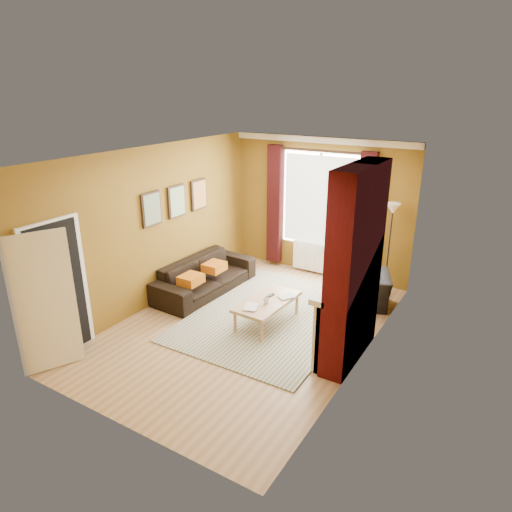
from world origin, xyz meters
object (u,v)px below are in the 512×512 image
wicker_stool (333,284)px  armchair (361,290)px  sofa (205,276)px  floor_lamp (391,223)px  coffee_table (267,303)px

wicker_stool → armchair: bearing=-16.9°
sofa → floor_lamp: bearing=-58.2°
armchair → wicker_stool: 0.62m
sofa → coffee_table: bearing=-103.6°
sofa → wicker_stool: bearing=-59.9°
armchair → coffee_table: bearing=29.6°
armchair → coffee_table: 1.80m
floor_lamp → coffee_table: bearing=-121.9°
coffee_table → floor_lamp: size_ratio=0.72×
sofa → coffee_table: (1.64, -0.47, 0.05)m
armchair → floor_lamp: size_ratio=0.54×
floor_lamp → armchair: bearing=-107.5°
coffee_table → floor_lamp: 2.73m
coffee_table → sofa: bearing=166.6°
sofa → wicker_stool: 2.43m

